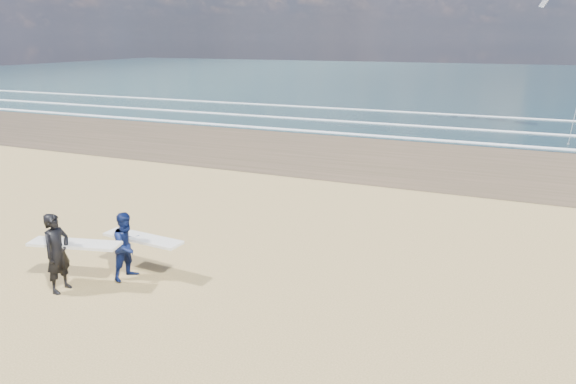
% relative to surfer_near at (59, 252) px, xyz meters
% --- Properties ---
extents(surfer_near, '(2.26, 1.22, 1.93)m').
position_rel_surfer_near_xyz_m(surfer_near, '(0.00, 0.00, 0.00)').
color(surfer_near, black).
rests_on(surfer_near, ground).
extents(surfer_far, '(2.23, 1.16, 1.72)m').
position_rel_surfer_near_xyz_m(surfer_far, '(1.04, 1.18, -0.12)').
color(surfer_far, '#0C1847').
rests_on(surfer_far, ground).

